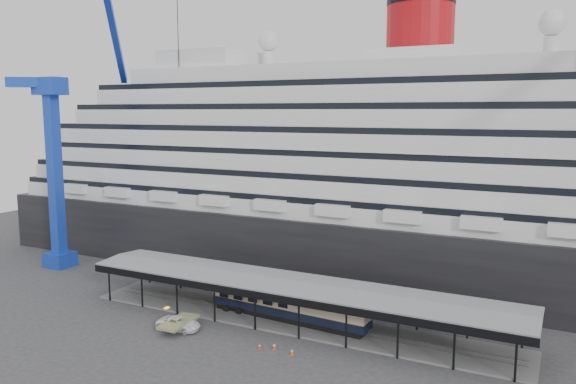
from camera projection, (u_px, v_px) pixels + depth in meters
name	position (u px, v px, depth m)	size (l,w,h in m)	color
ground	(273.00, 337.00, 64.83)	(200.00, 200.00, 0.00)	#353537
cruise_ship	(367.00, 158.00, 90.43)	(130.00, 30.00, 43.90)	black
platform_canopy	(292.00, 304.00, 68.90)	(56.00, 9.18, 5.30)	slate
crane_blue	(60.00, 147.00, 91.52)	(22.63, 19.19, 47.60)	blue
port_truck	(179.00, 324.00, 66.83)	(2.47, 5.37, 1.49)	white
pullman_carriage	(288.00, 302.00, 69.13)	(21.44, 4.19, 20.91)	black
traffic_cone_left	(260.00, 346.00, 61.39)	(0.37, 0.37, 0.66)	red
traffic_cone_mid	(274.00, 346.00, 61.28)	(0.51, 0.51, 0.80)	#CF4F0B
traffic_cone_right	(292.00, 352.00, 59.87)	(0.42, 0.42, 0.77)	#EC550D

